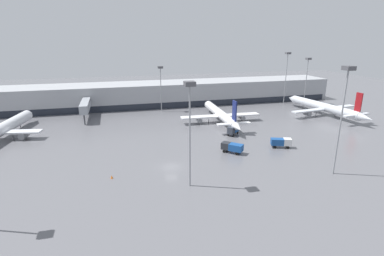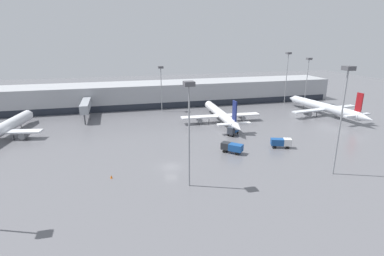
{
  "view_description": "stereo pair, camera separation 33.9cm",
  "coord_description": "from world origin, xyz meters",
  "px_view_note": "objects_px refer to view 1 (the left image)",
  "views": [
    {
      "loc": [
        -10.55,
        -57.91,
        26.61
      ],
      "look_at": [
        9.07,
        17.01,
        3.0
      ],
      "focal_mm": 28.0,
      "sensor_mm": 36.0,
      "label": 1
    },
    {
      "loc": [
        -10.22,
        -58.0,
        26.61
      ],
      "look_at": [
        9.07,
        17.01,
        3.0
      ],
      "focal_mm": 28.0,
      "sensor_mm": 36.0,
      "label": 2
    }
  ],
  "objects_px": {
    "service_truck_1": "(232,147)",
    "traffic_cone_1": "(112,177)",
    "service_truck_2": "(281,142)",
    "apron_light_mast_4": "(345,93)",
    "parked_jet_0": "(1,130)",
    "apron_light_mast_1": "(287,64)",
    "apron_light_mast_2": "(190,106)",
    "apron_light_mast_6": "(160,75)",
    "service_truck_0": "(233,130)",
    "parked_jet_1": "(325,107)",
    "apron_light_mast_0": "(307,68)",
    "parked_jet_2": "(221,114)"
  },
  "relations": [
    {
      "from": "service_truck_1",
      "to": "traffic_cone_1",
      "type": "bearing_deg",
      "value": 57.13
    },
    {
      "from": "service_truck_2",
      "to": "apron_light_mast_4",
      "type": "bearing_deg",
      "value": -61.12
    },
    {
      "from": "parked_jet_0",
      "to": "apron_light_mast_1",
      "type": "bearing_deg",
      "value": -67.3
    },
    {
      "from": "parked_jet_0",
      "to": "apron_light_mast_2",
      "type": "height_order",
      "value": "apron_light_mast_2"
    },
    {
      "from": "apron_light_mast_1",
      "to": "apron_light_mast_2",
      "type": "bearing_deg",
      "value": -132.87
    },
    {
      "from": "parked_jet_0",
      "to": "service_truck_2",
      "type": "distance_m",
      "value": 73.95
    },
    {
      "from": "apron_light_mast_1",
      "to": "apron_light_mast_6",
      "type": "bearing_deg",
      "value": -179.8
    },
    {
      "from": "apron_light_mast_1",
      "to": "service_truck_0",
      "type": "bearing_deg",
      "value": -137.23
    },
    {
      "from": "parked_jet_0",
      "to": "traffic_cone_1",
      "type": "relative_size",
      "value": 59.13
    },
    {
      "from": "parked_jet_1",
      "to": "apron_light_mast_2",
      "type": "bearing_deg",
      "value": 115.38
    },
    {
      "from": "traffic_cone_1",
      "to": "apron_light_mast_2",
      "type": "distance_m",
      "value": 21.63
    },
    {
      "from": "service_truck_1",
      "to": "apron_light_mast_0",
      "type": "height_order",
      "value": "apron_light_mast_0"
    },
    {
      "from": "service_truck_0",
      "to": "service_truck_1",
      "type": "bearing_deg",
      "value": 23.95
    },
    {
      "from": "apron_light_mast_0",
      "to": "apron_light_mast_2",
      "type": "height_order",
      "value": "apron_light_mast_2"
    },
    {
      "from": "apron_light_mast_6",
      "to": "parked_jet_2",
      "type": "bearing_deg",
      "value": -51.37
    },
    {
      "from": "parked_jet_1",
      "to": "apron_light_mast_0",
      "type": "xyz_separation_m",
      "value": [
        4.77,
        18.92,
        11.87
      ]
    },
    {
      "from": "service_truck_0",
      "to": "service_truck_1",
      "type": "height_order",
      "value": "service_truck_0"
    },
    {
      "from": "service_truck_2",
      "to": "apron_light_mast_0",
      "type": "xyz_separation_m",
      "value": [
        36.78,
        44.23,
        13.21
      ]
    },
    {
      "from": "parked_jet_0",
      "to": "service_truck_1",
      "type": "bearing_deg",
      "value": -103.31
    },
    {
      "from": "service_truck_1",
      "to": "apron_light_mast_6",
      "type": "distance_m",
      "value": 48.59
    },
    {
      "from": "parked_jet_2",
      "to": "apron_light_mast_6",
      "type": "relative_size",
      "value": 2.14
    },
    {
      "from": "service_truck_0",
      "to": "service_truck_2",
      "type": "height_order",
      "value": "service_truck_0"
    },
    {
      "from": "service_truck_0",
      "to": "apron_light_mast_0",
      "type": "bearing_deg",
      "value": 172.42
    },
    {
      "from": "parked_jet_0",
      "to": "service_truck_0",
      "type": "relative_size",
      "value": 8.44
    },
    {
      "from": "parked_jet_0",
      "to": "apron_light_mast_1",
      "type": "relative_size",
      "value": 1.85
    },
    {
      "from": "service_truck_1",
      "to": "apron_light_mast_6",
      "type": "relative_size",
      "value": 0.31
    },
    {
      "from": "parked_jet_1",
      "to": "service_truck_1",
      "type": "bearing_deg",
      "value": 111.37
    },
    {
      "from": "traffic_cone_1",
      "to": "apron_light_mast_1",
      "type": "relative_size",
      "value": 0.03
    },
    {
      "from": "service_truck_1",
      "to": "parked_jet_1",
      "type": "bearing_deg",
      "value": -106.99
    },
    {
      "from": "apron_light_mast_2",
      "to": "traffic_cone_1",
      "type": "bearing_deg",
      "value": 154.38
    },
    {
      "from": "parked_jet_2",
      "to": "apron_light_mast_4",
      "type": "height_order",
      "value": "apron_light_mast_4"
    },
    {
      "from": "parked_jet_0",
      "to": "parked_jet_1",
      "type": "distance_m",
      "value": 101.74
    },
    {
      "from": "parked_jet_2",
      "to": "service_truck_0",
      "type": "xyz_separation_m",
      "value": [
        -1.01,
        -13.13,
        -1.09
      ]
    },
    {
      "from": "parked_jet_0",
      "to": "apron_light_mast_1",
      "type": "distance_m",
      "value": 101.5
    },
    {
      "from": "service_truck_2",
      "to": "apron_light_mast_1",
      "type": "relative_size",
      "value": 0.25
    },
    {
      "from": "service_truck_2",
      "to": "apron_light_mast_2",
      "type": "xyz_separation_m",
      "value": [
        -27.02,
        -13.69,
        13.76
      ]
    },
    {
      "from": "service_truck_2",
      "to": "apron_light_mast_0",
      "type": "relative_size",
      "value": 0.28
    },
    {
      "from": "service_truck_1",
      "to": "apron_light_mast_4",
      "type": "distance_m",
      "value": 26.94
    },
    {
      "from": "parked_jet_0",
      "to": "traffic_cone_1",
      "type": "height_order",
      "value": "parked_jet_0"
    },
    {
      "from": "traffic_cone_1",
      "to": "service_truck_0",
      "type": "bearing_deg",
      "value": 30.33
    },
    {
      "from": "apron_light_mast_4",
      "to": "apron_light_mast_2",
      "type": "bearing_deg",
      "value": 175.37
    },
    {
      "from": "service_truck_0",
      "to": "apron_light_mast_2",
      "type": "height_order",
      "value": "apron_light_mast_2"
    },
    {
      "from": "service_truck_1",
      "to": "traffic_cone_1",
      "type": "distance_m",
      "value": 28.81
    },
    {
      "from": "parked_jet_0",
      "to": "service_truck_1",
      "type": "xyz_separation_m",
      "value": [
        56.58,
        -24.75,
        -1.19
      ]
    },
    {
      "from": "parked_jet_1",
      "to": "parked_jet_0",
      "type": "bearing_deg",
      "value": 82.34
    },
    {
      "from": "apron_light_mast_6",
      "to": "apron_light_mast_4",
      "type": "bearing_deg",
      "value": -67.86
    },
    {
      "from": "parked_jet_1",
      "to": "apron_light_mast_2",
      "type": "xyz_separation_m",
      "value": [
        -59.03,
        -39.0,
        12.41
      ]
    },
    {
      "from": "apron_light_mast_0",
      "to": "apron_light_mast_6",
      "type": "bearing_deg",
      "value": 178.33
    },
    {
      "from": "service_truck_1",
      "to": "apron_light_mast_4",
      "type": "xyz_separation_m",
      "value": [
        15.59,
        -15.9,
        15.17
      ]
    },
    {
      "from": "service_truck_1",
      "to": "traffic_cone_1",
      "type": "relative_size",
      "value": 7.76
    }
  ]
}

